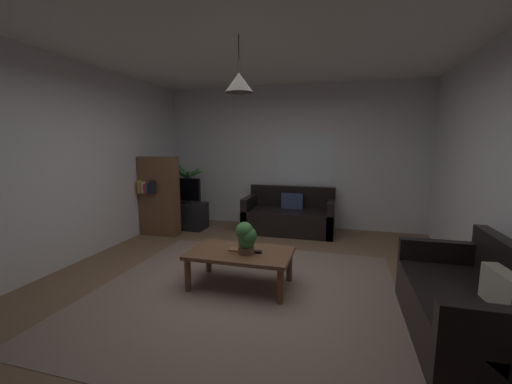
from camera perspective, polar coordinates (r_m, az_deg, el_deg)
floor at (r=3.84m, az=-1.24°, el=-16.52°), size 5.02×5.67×0.02m
rug at (r=3.66m, az=-2.18°, el=-17.59°), size 3.26×3.12×0.01m
wall_back at (r=6.28m, az=6.26°, el=6.28°), size 5.14×0.06×2.74m
wall_left at (r=4.86m, az=-31.41°, el=4.38°), size 0.06×5.67×2.74m
ceiling at (r=3.65m, az=-1.40°, el=26.55°), size 5.02×5.67×0.02m
window_pane at (r=6.21m, az=8.60°, el=5.77°), size 1.05×0.01×0.97m
couch_under_window at (r=5.93m, az=5.98°, el=-4.52°), size 1.63×0.80×0.82m
couch_right_side at (r=3.29m, az=33.90°, el=-17.04°), size 0.80×1.53×0.82m
coffee_table at (r=3.69m, az=-2.83°, el=-11.46°), size 1.16×0.69×0.41m
book_on_table_0 at (r=3.70m, az=-3.76°, el=-10.29°), size 0.13×0.11×0.02m
remote_on_table_0 at (r=3.62m, az=-0.24°, el=-10.67°), size 0.16×0.06×0.02m
remote_on_table_1 at (r=3.63m, az=-1.64°, el=-10.63°), size 0.16×0.13×0.02m
potted_plant_on_table at (r=3.53m, az=-1.79°, el=-8.11°), size 0.24×0.21×0.36m
tv_stand at (r=6.32m, az=-12.97°, el=-4.12°), size 0.90×0.44×0.50m
tv at (r=6.21m, az=-13.22°, el=0.31°), size 0.77×0.16×0.48m
potted_palm_corner at (r=6.80m, az=-12.25°, el=-0.14°), size 0.83×0.80×1.34m
bookshelf_corner at (r=5.90m, az=-17.04°, el=-0.67°), size 0.70×0.31×1.40m
pendant_lamp at (r=3.52m, az=-3.07°, el=19.06°), size 0.30×0.30×0.58m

